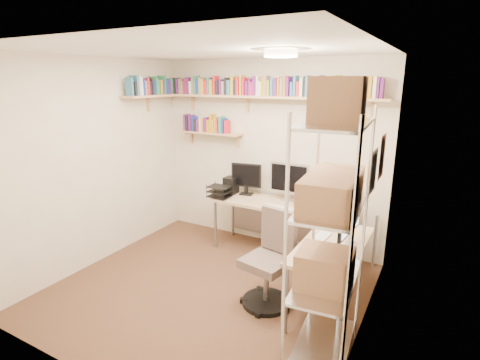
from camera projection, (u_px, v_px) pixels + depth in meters
name	position (u px, v px, depth m)	size (l,w,h in m)	color
ground	(209.00, 289.00, 4.13)	(3.20, 3.20, 0.00)	#48321E
room_shell	(206.00, 151.00, 3.72)	(3.24, 3.04, 2.52)	beige
wall_shelves	(233.00, 96.00, 4.89)	(3.12, 1.09, 0.80)	tan
corner_desk	(284.00, 211.00, 4.53)	(2.16, 1.79, 1.22)	#CBB284
office_chair	(270.00, 266.00, 3.79)	(0.52, 0.54, 0.98)	black
wire_rack	(331.00, 205.00, 2.66)	(0.51, 0.92, 2.26)	silver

